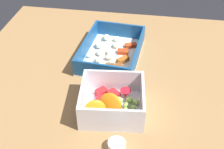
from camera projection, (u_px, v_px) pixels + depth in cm
name	position (u px, v px, depth cm)	size (l,w,h in cm)	color
table_surface	(111.00, 89.00, 73.38)	(80.00, 80.00, 2.00)	#9E7547
pasta_container	(112.00, 53.00, 81.46)	(23.09, 17.20, 5.12)	white
fruit_bowl	(112.00, 103.00, 64.79)	(14.51, 15.31, 6.49)	white
paper_cup_liner	(117.00, 146.00, 57.20)	(3.55, 3.55, 2.03)	white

